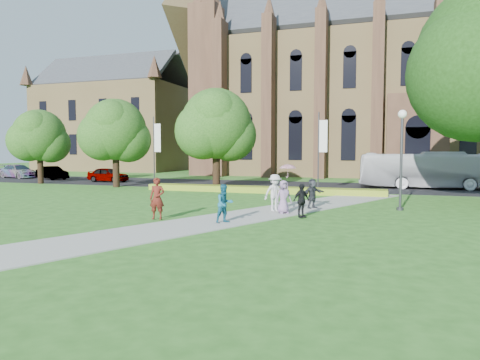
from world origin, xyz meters
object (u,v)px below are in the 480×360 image
(streetlamp, at_px, (402,147))
(car_1, at_px, (52,173))
(pedestrian_0, at_px, (157,198))
(car_0, at_px, (108,175))
(car_2, at_px, (18,171))
(tour_coach, at_px, (428,170))

(streetlamp, distance_m, car_1, 36.83)
(car_1, xyz_separation_m, pedestrian_0, (23.74, -19.91, 0.26))
(car_0, xyz_separation_m, car_2, (-13.37, 2.06, 0.03))
(tour_coach, bearing_deg, car_0, 89.64)
(tour_coach, height_order, pedestrian_0, tour_coach)
(car_0, bearing_deg, pedestrian_0, -135.95)
(tour_coach, distance_m, pedestrian_0, 24.62)
(car_2, distance_m, pedestrian_0, 36.18)
(car_0, distance_m, car_1, 7.72)
(car_0, relative_size, pedestrian_0, 2.22)
(car_1, bearing_deg, car_2, 98.43)
(tour_coach, xyz_separation_m, car_1, (-36.98, -0.84, -0.80))
(car_0, relative_size, car_1, 0.98)
(streetlamp, distance_m, car_0, 29.42)
(car_0, xyz_separation_m, pedestrian_0, (16.07, -18.96, 0.25))
(tour_coach, bearing_deg, car_2, 85.78)
(tour_coach, bearing_deg, car_1, 87.45)
(tour_coach, xyz_separation_m, car_2, (-42.69, 0.28, -0.76))
(tour_coach, relative_size, pedestrian_0, 5.75)
(tour_coach, bearing_deg, pedestrian_0, 143.60)
(streetlamp, relative_size, car_0, 1.25)
(tour_coach, bearing_deg, streetlamp, 165.37)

